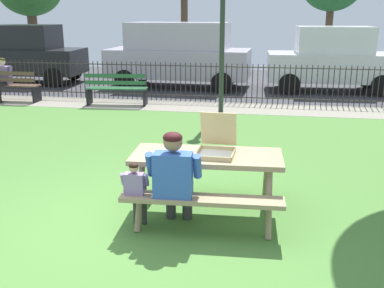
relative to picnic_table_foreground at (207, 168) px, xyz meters
name	(u,v)px	position (x,y,z in m)	size (l,w,h in m)	color
ground	(165,175)	(-0.83, 1.29, -0.61)	(28.00, 11.73, 0.02)	#4D7E37
cobblestone_walkway	(210,107)	(-0.83, 6.45, -0.60)	(28.00, 1.40, 0.01)	gray
street_asphalt	(226,83)	(-0.83, 10.86, -0.60)	(28.00, 7.40, 0.01)	#38383D
picnic_table_foreground	(207,168)	(0.00, 0.00, 0.00)	(1.87, 1.57, 0.79)	#998362
pizza_box_open	(217,144)	(0.11, 0.05, 0.29)	(0.45, 0.52, 0.49)	tan
pizza_slice_on_table	(161,155)	(-0.53, -0.15, 0.18)	(0.25, 0.23, 0.02)	#F3C24A
adult_at_table	(174,176)	(-0.29, -0.52, 0.06)	(0.62, 0.60, 1.19)	#383838
child_at_table	(136,188)	(-0.72, -0.57, -0.09)	(0.32, 0.31, 0.83)	#323232
iron_fence_streetside	(213,83)	(-0.83, 7.15, -0.05)	(23.37, 0.03, 1.07)	#2D2823
park_bench_left	(10,86)	(-6.40, 6.32, -0.18)	(1.61, 0.49, 0.85)	brown
park_bench_center	(117,90)	(-3.31, 6.32, -0.18)	(1.63, 0.61, 0.85)	#295E37
person_on_park_bench	(1,77)	(-6.64, 6.34, 0.06)	(0.62, 0.61, 1.19)	black
parked_car_left	(26,54)	(-7.69, 9.57, 0.41)	(3.96, 1.95, 1.98)	black
parked_car_center	(179,53)	(-2.28, 9.57, 0.50)	(4.66, 2.09, 2.08)	#BEB0C2
parked_car_right	(332,59)	(2.56, 9.57, 0.41)	(3.98, 1.98, 1.98)	white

